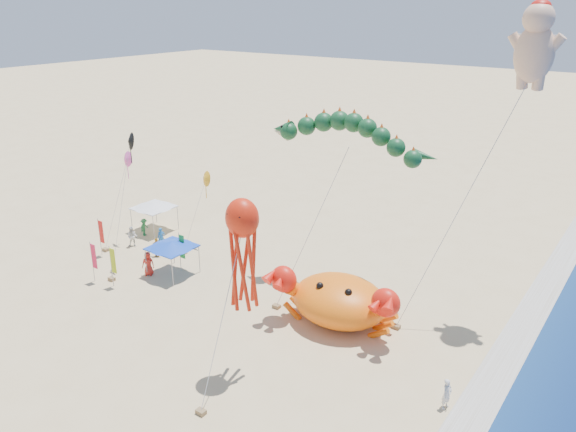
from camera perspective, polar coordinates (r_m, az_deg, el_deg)
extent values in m
plane|color=#D1B784|center=(36.67, 0.76, -11.11)|extent=(320.00, 320.00, 0.00)
plane|color=silver|center=(32.66, 19.18, -16.99)|extent=(320.00, 320.00, 0.00)
ellipsoid|color=orange|center=(36.59, 5.26, -8.54)|extent=(7.05, 6.14, 3.02)
sphere|color=red|center=(36.62, -0.27, -6.04)|extent=(1.79, 1.79, 1.79)
sphere|color=black|center=(35.58, 3.13, -6.93)|extent=(0.46, 0.46, 0.46)
sphere|color=red|center=(33.61, 9.25, -8.98)|extent=(1.79, 1.79, 1.79)
sphere|color=black|center=(34.73, 5.80, -7.75)|extent=(0.46, 0.46, 0.46)
cone|color=#113F1F|center=(40.78, -0.28, 8.93)|extent=(1.57, 1.16, 1.29)
cylinder|color=#B2B2B2|center=(37.90, 2.51, -1.11)|extent=(2.02, 5.72, 10.21)
cube|color=olive|center=(38.56, -1.19, -9.16)|extent=(0.50, 0.35, 0.25)
ellipsoid|color=#ECB690|center=(35.98, 23.73, 14.84)|extent=(2.23, 1.84, 3.28)
sphere|color=#ECB690|center=(35.69, 24.12, 17.87)|extent=(1.72, 1.72, 1.72)
ellipsoid|color=red|center=(35.78, 24.30, 18.83)|extent=(1.11, 1.11, 0.78)
cylinder|color=#B2B2B2|center=(35.56, 17.08, 0.77)|extent=(4.56, 5.99, 15.24)
cube|color=olive|center=(37.01, 10.93, -10.99)|extent=(0.50, 0.35, 0.25)
ellipsoid|color=red|center=(28.72, -4.68, -0.20)|extent=(1.83, 1.65, 2.11)
cylinder|color=#B2B2B2|center=(29.22, -6.73, -10.39)|extent=(0.59, 4.35, 8.39)
cube|color=olive|center=(30.26, -8.83, -19.07)|extent=(0.50, 0.35, 0.25)
cylinder|color=gray|center=(43.63, -14.20, -4.64)|extent=(0.06, 0.06, 2.20)
cylinder|color=gray|center=(41.71, -11.66, -5.65)|extent=(0.06, 0.06, 2.20)
cylinder|color=gray|center=(45.28, -11.55, -3.43)|extent=(0.06, 0.06, 2.20)
cylinder|color=gray|center=(43.43, -9.00, -4.34)|extent=(0.06, 0.06, 2.20)
cube|color=blue|center=(43.02, -11.72, -3.12)|extent=(3.03, 3.03, 0.08)
cone|color=blue|center=(42.92, -11.74, -2.83)|extent=(3.34, 3.34, 0.45)
cylinder|color=gray|center=(52.22, -15.62, -0.45)|extent=(0.06, 0.06, 2.20)
cylinder|color=gray|center=(50.12, -13.50, -1.16)|extent=(0.06, 0.06, 2.20)
cylinder|color=gray|center=(53.94, -13.27, 0.46)|extent=(0.06, 0.06, 2.20)
cylinder|color=gray|center=(51.91, -11.13, -0.19)|extent=(0.06, 0.06, 2.20)
cube|color=white|center=(51.63, -13.48, 0.86)|extent=(3.14, 3.14, 0.08)
cone|color=white|center=(51.55, -13.51, 1.11)|extent=(3.45, 3.45, 0.45)
cylinder|color=gray|center=(42.61, -17.51, -4.89)|extent=(0.05, 0.05, 3.20)
cube|color=#A9C517|center=(42.20, -17.35, -4.38)|extent=(0.50, 0.04, 1.90)
cylinder|color=gray|center=(43.78, -19.26, -4.40)|extent=(0.05, 0.05, 3.20)
cube|color=#DE1B46|center=(43.36, -19.12, -3.90)|extent=(0.50, 0.04, 1.90)
cylinder|color=gray|center=(48.08, -18.58, -2.02)|extent=(0.05, 0.05, 3.20)
cube|color=red|center=(47.69, -18.45, -1.54)|extent=(0.50, 0.04, 1.90)
cylinder|color=gray|center=(43.69, -10.93, -3.59)|extent=(0.05, 0.05, 3.20)
cube|color=#189232|center=(43.30, -10.71, -3.08)|extent=(0.50, 0.04, 1.90)
imported|color=silver|center=(30.92, 15.83, -17.00)|extent=(0.54, 0.70, 1.70)
imported|color=#C18622|center=(46.87, -13.19, -3.11)|extent=(1.01, 0.68, 1.60)
imported|color=silver|center=(49.21, -15.53, -2.04)|extent=(1.10, 1.07, 1.78)
imported|color=#27773B|center=(51.26, -14.39, -1.11)|extent=(0.87, 1.16, 1.59)
imported|color=blue|center=(48.60, -12.74, -2.13)|extent=(0.67, 0.73, 1.68)
imported|color=red|center=(43.86, -14.02, -4.71)|extent=(1.10, 1.01, 1.88)
cone|color=#FF54B9|center=(48.48, -16.07, 5.59)|extent=(1.30, 0.51, 1.32)
cylinder|color=#B2B2B2|center=(48.46, -16.82, 1.00)|extent=(0.55, 3.04, 7.07)
cube|color=olive|center=(48.73, -17.57, -3.48)|extent=(0.50, 0.35, 0.25)
cone|color=#F7AB1B|center=(46.72, -8.39, 3.76)|extent=(1.30, 0.51, 1.32)
cylinder|color=#B2B2B2|center=(46.48, -9.24, -0.16)|extent=(0.55, 3.04, 5.61)
cube|color=olive|center=(46.44, -10.11, -4.01)|extent=(0.50, 0.35, 0.25)
cone|color=black|center=(43.14, -15.79, 7.34)|extent=(1.30, 0.51, 1.32)
cylinder|color=#B2B2B2|center=(43.44, -16.46, 0.56)|extent=(0.55, 3.04, 9.66)
cube|color=olive|center=(44.30, -17.12, -5.94)|extent=(0.50, 0.35, 0.25)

